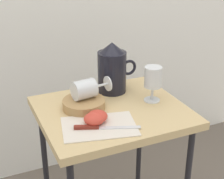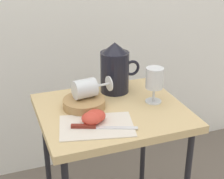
{
  "view_description": "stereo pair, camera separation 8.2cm",
  "coord_description": "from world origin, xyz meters",
  "px_view_note": "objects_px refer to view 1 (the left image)",
  "views": [
    {
      "loc": [
        -0.48,
        -1.08,
        1.29
      ],
      "look_at": [
        0.0,
        0.0,
        0.75
      ],
      "focal_mm": 56.25,
      "sensor_mm": 36.0,
      "label": 1
    },
    {
      "loc": [
        -0.41,
        -1.11,
        1.29
      ],
      "look_at": [
        0.0,
        0.0,
        0.75
      ],
      "focal_mm": 56.25,
      "sensor_mm": 36.0,
      "label": 2
    }
  ],
  "objects_px": {
    "basket_tray": "(84,104)",
    "apple_half_right": "(98,116)",
    "apple_half_left": "(94,119)",
    "knife": "(97,127)",
    "table": "(112,124)",
    "pitcher": "(112,72)",
    "wine_glass_upright": "(153,79)",
    "wine_glass_tipped_near": "(85,89)"
  },
  "relations": [
    {
      "from": "basket_tray",
      "to": "apple_half_left",
      "type": "bearing_deg",
      "value": -94.65
    },
    {
      "from": "pitcher",
      "to": "apple_half_left",
      "type": "height_order",
      "value": "pitcher"
    },
    {
      "from": "wine_glass_tipped_near",
      "to": "knife",
      "type": "height_order",
      "value": "wine_glass_tipped_near"
    },
    {
      "from": "wine_glass_tipped_near",
      "to": "apple_half_left",
      "type": "height_order",
      "value": "wine_glass_tipped_near"
    },
    {
      "from": "apple_half_left",
      "to": "apple_half_right",
      "type": "relative_size",
      "value": 1.0
    },
    {
      "from": "basket_tray",
      "to": "wine_glass_upright",
      "type": "distance_m",
      "value": 0.28
    },
    {
      "from": "basket_tray",
      "to": "apple_half_right",
      "type": "distance_m",
      "value": 0.12
    },
    {
      "from": "wine_glass_upright",
      "to": "knife",
      "type": "xyz_separation_m",
      "value": [
        -0.28,
        -0.12,
        -0.08
      ]
    },
    {
      "from": "basket_tray",
      "to": "knife",
      "type": "bearing_deg",
      "value": -94.14
    },
    {
      "from": "apple_half_right",
      "to": "knife",
      "type": "bearing_deg",
      "value": -112.79
    },
    {
      "from": "apple_half_right",
      "to": "pitcher",
      "type": "bearing_deg",
      "value": 55.06
    },
    {
      "from": "apple_half_left",
      "to": "knife",
      "type": "xyz_separation_m",
      "value": [
        -0.0,
        -0.03,
        -0.02
      ]
    },
    {
      "from": "pitcher",
      "to": "apple_half_left",
      "type": "distance_m",
      "value": 0.3
    },
    {
      "from": "basket_tray",
      "to": "wine_glass_tipped_near",
      "type": "bearing_deg",
      "value": 48.26
    },
    {
      "from": "wine_glass_upright",
      "to": "basket_tray",
      "type": "bearing_deg",
      "value": 170.28
    },
    {
      "from": "pitcher",
      "to": "wine_glass_upright",
      "type": "xyz_separation_m",
      "value": [
        0.11,
        -0.15,
        0.01
      ]
    },
    {
      "from": "wine_glass_upright",
      "to": "apple_half_left",
      "type": "xyz_separation_m",
      "value": [
        -0.28,
        -0.09,
        -0.07
      ]
    },
    {
      "from": "table",
      "to": "apple_half_right",
      "type": "xyz_separation_m",
      "value": [
        -0.09,
        -0.07,
        0.09
      ]
    },
    {
      "from": "table",
      "to": "basket_tray",
      "type": "distance_m",
      "value": 0.14
    },
    {
      "from": "apple_half_left",
      "to": "table",
      "type": "bearing_deg",
      "value": 39.13
    },
    {
      "from": "table",
      "to": "wine_glass_upright",
      "type": "bearing_deg",
      "value": 0.38
    },
    {
      "from": "table",
      "to": "pitcher",
      "type": "distance_m",
      "value": 0.23
    },
    {
      "from": "table",
      "to": "basket_tray",
      "type": "xyz_separation_m",
      "value": [
        -0.1,
        0.05,
        0.09
      ]
    },
    {
      "from": "apple_half_right",
      "to": "apple_half_left",
      "type": "bearing_deg",
      "value": -144.67
    },
    {
      "from": "wine_glass_upright",
      "to": "apple_half_left",
      "type": "relative_size",
      "value": 2.0
    },
    {
      "from": "table",
      "to": "apple_half_left",
      "type": "height_order",
      "value": "apple_half_left"
    },
    {
      "from": "table",
      "to": "knife",
      "type": "bearing_deg",
      "value": -131.93
    },
    {
      "from": "wine_glass_upright",
      "to": "wine_glass_tipped_near",
      "type": "relative_size",
      "value": 0.91
    },
    {
      "from": "apple_half_left",
      "to": "wine_glass_upright",
      "type": "bearing_deg",
      "value": 17.42
    },
    {
      "from": "table",
      "to": "apple_half_right",
      "type": "relative_size",
      "value": 9.44
    },
    {
      "from": "knife",
      "to": "pitcher",
      "type": "bearing_deg",
      "value": 56.95
    },
    {
      "from": "table",
      "to": "basket_tray",
      "type": "height_order",
      "value": "basket_tray"
    },
    {
      "from": "basket_tray",
      "to": "apple_half_right",
      "type": "bearing_deg",
      "value": -86.54
    },
    {
      "from": "pitcher",
      "to": "wine_glass_upright",
      "type": "bearing_deg",
      "value": -54.17
    },
    {
      "from": "table",
      "to": "wine_glass_upright",
      "type": "relative_size",
      "value": 4.72
    },
    {
      "from": "basket_tray",
      "to": "wine_glass_upright",
      "type": "xyz_separation_m",
      "value": [
        0.27,
        -0.05,
        0.08
      ]
    },
    {
      "from": "pitcher",
      "to": "wine_glass_upright",
      "type": "relative_size",
      "value": 1.49
    },
    {
      "from": "table",
      "to": "wine_glass_upright",
      "type": "xyz_separation_m",
      "value": [
        0.17,
        0.0,
        0.16
      ]
    },
    {
      "from": "wine_glass_upright",
      "to": "wine_glass_tipped_near",
      "type": "xyz_separation_m",
      "value": [
        -0.26,
        0.06,
        -0.02
      ]
    },
    {
      "from": "basket_tray",
      "to": "apple_half_right",
      "type": "xyz_separation_m",
      "value": [
        0.01,
        -0.12,
        0.01
      ]
    },
    {
      "from": "table",
      "to": "wine_glass_tipped_near",
      "type": "relative_size",
      "value": 4.3
    },
    {
      "from": "apple_half_left",
      "to": "knife",
      "type": "height_order",
      "value": "apple_half_left"
    }
  ]
}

